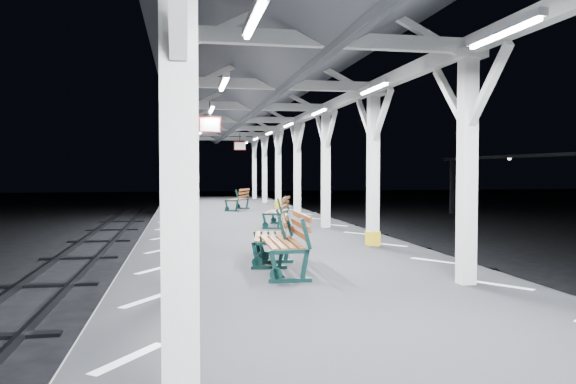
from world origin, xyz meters
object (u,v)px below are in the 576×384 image
object	(u,v)px
bench_extra	(240,199)
bench_near	(288,241)
bench_mid	(274,235)
bench_far	(279,211)

from	to	relation	value
bench_extra	bench_near	bearing A→B (deg)	-70.62
bench_extra	bench_mid	bearing A→B (deg)	-71.10
bench_mid	bench_extra	xyz separation A→B (m)	(0.69, 12.87, -0.01)
bench_mid	bench_near	bearing A→B (deg)	-78.59
bench_far	bench_near	bearing A→B (deg)	-80.83
bench_near	bench_mid	distance (m)	1.07
bench_far	bench_extra	distance (m)	6.81
bench_near	bench_far	distance (m)	7.23
bench_near	bench_mid	bearing A→B (deg)	95.12
bench_near	bench_mid	xyz separation A→B (m)	(-0.06, 1.07, -0.03)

